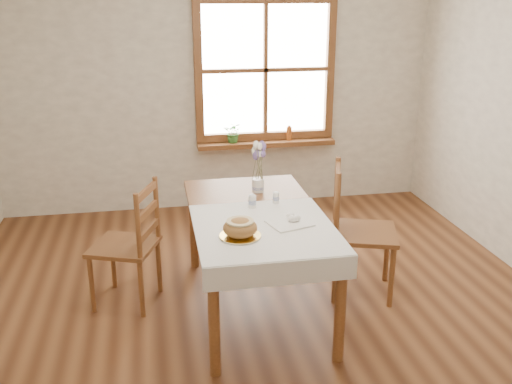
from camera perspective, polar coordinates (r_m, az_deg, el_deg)
ground at (r=4.08m, az=0.79°, el=-13.43°), size 5.00×5.00×0.00m
room_walls at (r=3.46m, az=0.92°, el=11.04°), size 4.60×5.10×2.65m
window at (r=5.99m, az=0.93°, el=12.11°), size 1.46×0.08×1.46m
window_sill at (r=6.07m, az=1.02°, el=4.89°), size 1.46×0.20×0.05m
dining_table at (r=4.03m, az=0.00°, el=-3.15°), size 0.90×1.60×0.75m
table_linen at (r=3.72m, az=0.86°, el=-3.64°), size 0.91×0.99×0.01m
chair_left at (r=4.29m, az=-13.07°, el=-5.10°), size 0.58×0.57×0.94m
chair_right at (r=4.38m, az=10.77°, el=-3.83°), size 0.62×0.61×1.02m
bread_plate at (r=3.57m, az=-1.59°, el=-4.44°), size 0.26×0.26×0.01m
bread_loaf at (r=3.55m, az=-1.60°, el=-3.46°), size 0.22×0.22×0.12m
egg_napkin at (r=3.77m, az=3.38°, el=-3.14°), size 0.32×0.29×0.01m
eggs at (r=3.76m, az=3.39°, el=-2.74°), size 0.25×0.23×0.04m
salt_shaker at (r=4.03m, az=-0.37°, el=-0.89°), size 0.06×0.06×0.10m
pepper_shaker at (r=4.13m, az=2.00°, el=-0.53°), size 0.05×0.05×0.09m
flower_vase at (r=4.37m, az=0.21°, el=0.58°), size 0.12×0.12×0.10m
lavender_bouquet at (r=4.31m, az=0.22°, el=3.12°), size 0.16×0.16×0.30m
potted_plant at (r=5.99m, az=-2.25°, el=5.75°), size 0.26×0.27×0.17m
amber_bottle at (r=6.10m, az=3.33°, el=5.95°), size 0.07×0.07×0.16m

